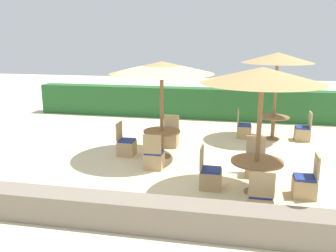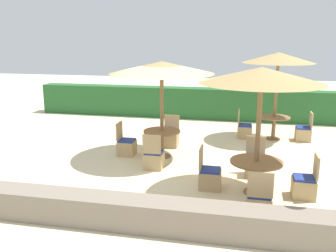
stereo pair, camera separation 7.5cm
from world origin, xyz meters
name	(u,v)px [view 2 (the right image)]	position (x,y,z in m)	size (l,w,h in m)	color
ground_plane	(163,165)	(0.00, 0.00, 0.00)	(40.00, 40.00, 0.00)	beige
hedge_row	(195,103)	(0.00, 5.81, 0.61)	(13.00, 0.70, 1.22)	#28602D
stone_border	(123,212)	(0.00, -3.25, 0.27)	(10.00, 0.56, 0.53)	gray
parasol_back_right	(278,58)	(2.94, 3.15, 2.58)	(2.22, 2.22, 2.77)	olive
round_table_back_right	(274,122)	(2.94, 3.15, 0.57)	(0.99, 0.99, 0.75)	olive
patio_chair_back_right_east	(304,133)	(3.87, 3.16, 0.26)	(0.46, 0.46, 0.93)	tan
patio_chair_back_right_west	(244,130)	(2.01, 3.13, 0.26)	(0.46, 0.46, 0.93)	tan
parasol_center	(162,68)	(-0.18, 0.67, 2.44)	(2.78, 2.78, 2.62)	olive
round_table_center	(162,137)	(-0.18, 0.67, 0.57)	(1.01, 1.01, 0.74)	olive
patio_chair_center_west	(126,146)	(-1.20, 0.61, 0.26)	(0.46, 0.46, 0.93)	tan
patio_chair_center_south	(154,158)	(-0.18, -0.28, 0.26)	(0.46, 0.46, 0.93)	tan
patio_chair_center_north	(171,138)	(-0.15, 1.68, 0.26)	(0.46, 0.46, 0.93)	tan
parasol_front_right	(261,76)	(2.30, -1.30, 2.50)	(2.50, 2.50, 2.67)	olive
round_table_front_right	(256,168)	(2.30, -1.30, 0.57)	(1.10, 1.10, 0.72)	olive
patio_chair_front_right_west	(209,177)	(1.32, -1.25, 0.26)	(0.46, 0.46, 0.93)	tan
patio_chair_front_right_north	(255,165)	(2.31, -0.27, 0.26)	(0.46, 0.46, 0.93)	tan
patio_chair_front_right_south	(259,203)	(2.35, -2.35, 0.26)	(0.46, 0.46, 0.93)	tan
patio_chair_front_right_east	(305,185)	(3.30, -1.32, 0.26)	(0.46, 0.46, 0.93)	tan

